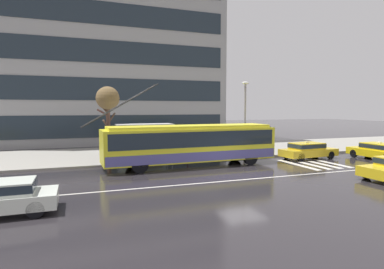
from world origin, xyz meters
The scene contains 16 objects.
ground_plane centered at (0.00, 0.00, 0.00)m, with size 160.00×160.00×0.00m, color #252226.
sidewalk_slab centered at (0.00, 10.36, 0.07)m, with size 80.00×10.00×0.14m, color gray.
crosswalk_stripe_edge_near centered at (5.34, 1.68, 0.00)m, with size 0.44×4.40×0.01m, color beige.
crosswalk_stripe_inner_a centered at (6.24, 1.68, 0.00)m, with size 0.44×4.40×0.01m, color beige.
crosswalk_stripe_center centered at (7.14, 1.68, 0.00)m, with size 0.44×4.40×0.01m, color beige.
crosswalk_stripe_inner_b centered at (8.04, 1.68, 0.00)m, with size 0.44×4.40×0.01m, color beige.
lane_centre_line centered at (0.00, -1.20, 0.00)m, with size 72.00×0.14×0.01m, color silver.
trolleybus centered at (-1.85, 3.76, 1.55)m, with size 13.11×3.00×5.54m.
taxi_cross_traffic centered at (12.69, 1.55, 0.70)m, with size 1.89×4.33×1.39m.
taxi_ahead_of_bus centered at (7.79, 3.61, 0.70)m, with size 4.63×2.09×1.39m.
bus_shelter centered at (-4.45, 7.11, 2.12)m, with size 4.16×1.70×2.65m.
pedestrian_at_shelter centered at (-1.27, 6.24, 1.73)m, with size 1.28×1.28×2.05m.
pedestrian_approaching_curb centered at (2.57, 6.08, 1.74)m, with size 1.20×1.20×1.99m.
street_lamp centered at (3.62, 6.18, 3.71)m, with size 0.60×0.32×5.95m.
street_tree_bare centered at (-6.96, 8.27, 4.54)m, with size 1.76×1.76×5.47m.
office_tower_corner_left centered at (-5.82, 23.18, 13.64)m, with size 26.64×11.80×27.26m.
Camera 1 is at (-9.02, -16.55, 3.94)m, focal length 29.66 mm.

